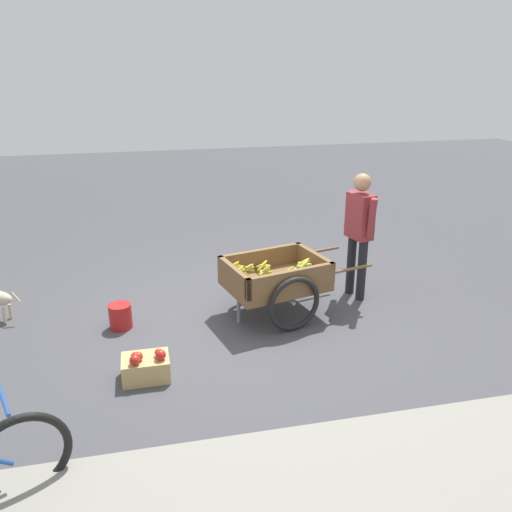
% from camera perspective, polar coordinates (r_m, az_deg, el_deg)
% --- Properties ---
extents(ground_plane, '(24.00, 24.00, 0.00)m').
position_cam_1_polar(ground_plane, '(6.24, -1.37, -6.56)').
color(ground_plane, '#47474C').
extents(fruit_cart, '(1.78, 1.14, 0.74)m').
position_cam_1_polar(fruit_cart, '(6.12, 2.11, -2.60)').
color(fruit_cart, brown).
rests_on(fruit_cart, ground).
extents(vendor_person, '(0.28, 0.58, 1.57)m').
position_cam_1_polar(vendor_person, '(6.55, 11.04, 3.25)').
color(vendor_person, black).
rests_on(vendor_person, ground).
extents(plastic_bucket, '(0.25, 0.25, 0.28)m').
position_cam_1_polar(plastic_bucket, '(6.14, -14.36, -6.27)').
color(plastic_bucket, '#B21E1E').
rests_on(plastic_bucket, ground).
extents(apple_crate, '(0.44, 0.32, 0.32)m').
position_cam_1_polar(apple_crate, '(5.19, -11.75, -11.56)').
color(apple_crate, tan).
rests_on(apple_crate, ground).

